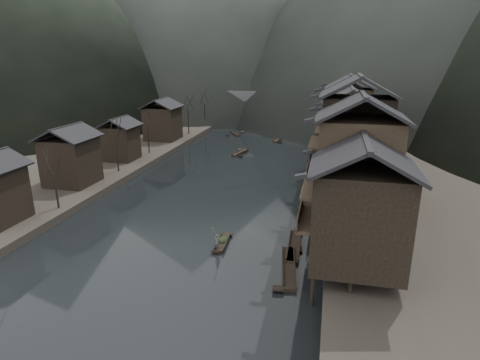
% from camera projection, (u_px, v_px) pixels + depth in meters
% --- Properties ---
extents(water, '(300.00, 300.00, 0.00)m').
position_uv_depth(water, '(185.00, 232.00, 43.74)').
color(water, black).
rests_on(water, ground).
extents(right_bank, '(40.00, 200.00, 1.80)m').
position_uv_depth(right_bank, '(443.00, 155.00, 73.23)').
color(right_bank, '#2D2823').
rests_on(right_bank, ground).
extents(left_bank, '(40.00, 200.00, 1.20)m').
position_uv_depth(left_bank, '(99.00, 139.00, 88.20)').
color(left_bank, '#2D2823').
rests_on(left_bank, ground).
extents(stilt_houses, '(9.00, 67.60, 16.76)m').
position_uv_depth(stilt_houses, '(350.00, 127.00, 54.78)').
color(stilt_houses, black).
rests_on(stilt_houses, ground).
extents(left_houses, '(8.10, 53.20, 8.73)m').
position_uv_depth(left_houses, '(108.00, 137.00, 65.11)').
color(left_houses, black).
rests_on(left_houses, left_bank).
extents(bare_trees, '(3.98, 73.57, 7.96)m').
position_uv_depth(bare_trees, '(155.00, 121.00, 74.06)').
color(bare_trees, black).
rests_on(bare_trees, left_bank).
extents(moored_sampans, '(2.62, 66.78, 0.47)m').
position_uv_depth(moored_sampans, '(311.00, 177.00, 62.75)').
color(moored_sampans, black).
rests_on(moored_sampans, water).
extents(midriver_boats, '(14.26, 24.83, 0.45)m').
position_uv_depth(midriver_boats, '(251.00, 141.00, 88.30)').
color(midriver_boats, black).
rests_on(midriver_boats, water).
extents(stone_bridge, '(40.00, 6.00, 9.00)m').
position_uv_depth(stone_bridge, '(277.00, 106.00, 109.16)').
color(stone_bridge, '#4C4C4F').
rests_on(stone_bridge, ground).
extents(hero_sampan, '(1.23, 4.56, 0.43)m').
position_uv_depth(hero_sampan, '(223.00, 243.00, 40.83)').
color(hero_sampan, black).
rests_on(hero_sampan, water).
extents(cargo_heap, '(0.99, 1.30, 0.60)m').
position_uv_depth(cargo_heap, '(223.00, 237.00, 40.86)').
color(cargo_heap, black).
rests_on(cargo_heap, hero_sampan).
extents(boatman, '(0.68, 0.57, 1.60)m').
position_uv_depth(boatman, '(217.00, 240.00, 39.08)').
color(boatman, '#535456').
rests_on(boatman, hero_sampan).
extents(bamboo_pole, '(0.80, 1.99, 3.30)m').
position_uv_depth(bamboo_pole, '(219.00, 217.00, 38.30)').
color(bamboo_pole, '#8C7A51').
rests_on(bamboo_pole, boatman).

